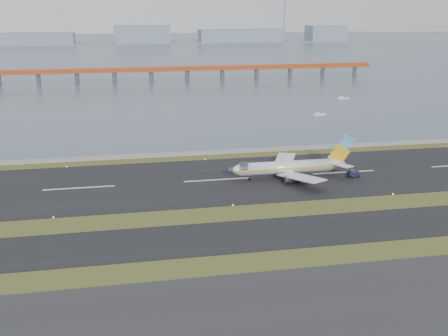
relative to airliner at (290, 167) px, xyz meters
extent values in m
plane|color=#384719|center=(-21.83, -27.75, -3.46)|extent=(1000.00, 1000.00, 0.00)
cube|color=black|center=(-21.83, -39.75, -3.41)|extent=(1000.00, 18.00, 0.10)
cube|color=black|center=(-21.83, 2.25, -3.41)|extent=(1000.00, 45.00, 0.10)
cube|color=#979791|center=(-21.83, 32.25, -2.96)|extent=(1000.00, 2.50, 1.00)
cube|color=#4B5A6B|center=(-21.83, 432.25, -3.46)|extent=(1400.00, 800.00, 1.30)
cube|color=#AA431D|center=(-1.83, 222.25, 4.04)|extent=(260.00, 5.00, 1.60)
cube|color=#AA431D|center=(-1.83, 222.25, 5.54)|extent=(260.00, 0.40, 1.40)
cylinder|color=#4C4C51|center=(-97.83, 222.25, -0.46)|extent=(2.80, 2.80, 7.00)
cylinder|color=#4C4C51|center=(-1.83, 222.25, -0.46)|extent=(2.80, 2.80, 7.00)
cylinder|color=#4C4C51|center=(94.17, 222.25, -0.46)|extent=(2.80, 2.80, 7.00)
cube|color=gray|center=(-21.83, 592.25, -3.46)|extent=(1400.00, 80.00, 1.00)
cube|color=gray|center=(-141.83, 592.25, 3.54)|extent=(90.00, 35.00, 14.00)
cube|color=gray|center=(-11.83, 592.25, 7.54)|extent=(70.00, 35.00, 22.00)
cube|color=gray|center=(118.17, 592.25, 4.54)|extent=(110.00, 35.00, 16.00)
cube|color=gray|center=(238.17, 592.25, 6.54)|extent=(50.00, 35.00, 20.00)
cylinder|color=gray|center=(178.17, 592.25, 26.54)|extent=(1.80, 1.80, 60.00)
cylinder|color=white|center=(-1.50, 0.00, 0.04)|extent=(28.00, 3.80, 3.80)
cone|color=white|center=(-17.10, 0.00, 0.04)|extent=(3.20, 3.80, 3.80)
cone|color=white|center=(14.70, 0.00, 0.34)|extent=(5.00, 3.80, 3.80)
cube|color=yellow|center=(-1.50, -1.92, 0.04)|extent=(31.00, 0.06, 0.45)
cube|color=yellow|center=(-1.50, 1.92, 0.04)|extent=(31.00, 0.06, 0.45)
cube|color=white|center=(0.70, -8.50, -0.66)|extent=(11.31, 15.89, 1.66)
cube|color=white|center=(0.70, 8.50, -0.66)|extent=(11.31, 15.89, 1.66)
cylinder|color=#38383D|center=(-1.00, -6.00, -1.86)|extent=(4.20, 2.10, 2.10)
cylinder|color=#38383D|center=(-1.00, 6.00, -1.86)|extent=(4.20, 2.10, 2.10)
cube|color=yellow|center=(15.50, 0.00, 3.24)|extent=(6.80, 0.35, 6.85)
cube|color=#51B6E5|center=(17.40, 0.00, 6.94)|extent=(4.85, 0.37, 4.90)
cube|color=white|center=(15.00, -3.80, 0.84)|extent=(5.64, 6.80, 0.22)
cube|color=white|center=(15.00, 3.80, 0.84)|extent=(5.64, 6.80, 0.22)
cylinder|color=black|center=(-12.50, 0.00, -3.01)|extent=(0.80, 0.28, 0.80)
cylinder|color=black|center=(0.00, -2.80, -2.91)|extent=(1.00, 0.38, 1.00)
cylinder|color=black|center=(0.00, 2.80, -2.91)|extent=(1.00, 0.38, 1.00)
cube|color=#15193A|center=(19.13, -2.86, -2.45)|extent=(3.77, 2.35, 1.35)
cube|color=#38383D|center=(18.69, -2.90, -1.55)|extent=(1.73, 1.83, 0.79)
cylinder|color=black|center=(17.99, -3.87, -3.06)|extent=(0.82, 0.41, 0.79)
cylinder|color=black|center=(17.82, -2.08, -3.06)|extent=(0.82, 0.41, 0.79)
cylinder|color=black|center=(20.45, -3.64, -3.06)|extent=(0.82, 0.41, 0.79)
cylinder|color=black|center=(20.28, -1.84, -3.06)|extent=(0.82, 0.41, 0.79)
cube|color=silver|center=(43.24, 90.75, -3.09)|extent=(6.74, 3.72, 0.83)
cube|color=silver|center=(41.92, 90.37, -2.36)|extent=(2.17, 1.92, 0.83)
cube|color=silver|center=(71.98, 131.55, -3.05)|extent=(7.43, 3.62, 0.92)
cube|color=silver|center=(70.48, 131.25, -2.24)|extent=(2.32, 2.00, 0.92)
camera|label=1|loc=(-50.42, -154.21, 47.42)|focal=45.00mm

